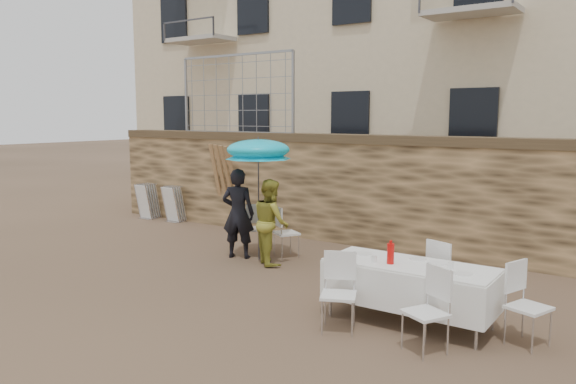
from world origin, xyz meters
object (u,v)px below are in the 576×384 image
Objects in this scene: table_chair_front_right at (425,311)px; chair_stack_left at (153,200)px; couple_chair_right at (286,232)px; table_chair_back at (446,274)px; couple_chair_left at (257,227)px; man_suit at (238,213)px; umbrella at (258,153)px; soda_bottle at (391,254)px; table_chair_front_left at (339,293)px; table_chair_side at (529,305)px; chair_stack_right at (177,203)px; woman_dress at (271,222)px; banquet_table at (410,267)px.

chair_stack_left is at bearing -176.24° from table_chair_front_right.
couple_chair_right is 1.00× the size of table_chair_back.
couple_chair_left reaches higher than chair_stack_left.
couple_chair_right is at bearing -164.02° from man_suit.
couple_chair_left is (-0.40, 0.45, -1.47)m from umbrella.
soda_bottle is 0.84m from table_chair_front_left.
table_chair_side reaches higher than chair_stack_right.
table_chair_back is 1.04× the size of chair_stack_left.
couple_chair_left is at bearing 131.63° from umbrella.
umbrella is at bearing 9.74° from table_chair_back.
man_suit is 4.89m from table_chair_front_right.
couple_chair_left is 4.23m from table_chair_front_left.
woman_dress is 1.58× the size of couple_chair_left.
table_chair_front_right and table_chair_side have the same top height.
soda_bottle reaches higher than table_chair_front_right.
table_chair_front_right is (4.41, -2.09, -0.35)m from man_suit.
table_chair_back is 8.06m from chair_stack_right.
woman_dress is at bearing 157.04° from banquet_table.
man_suit is 1.73× the size of table_chair_side.
table_chair_side is (4.91, -1.34, -1.47)m from umbrella.
man_suit is at bearing -28.39° from chair_stack_right.
table_chair_front_right is (4.01, -2.19, -1.47)m from umbrella.
chair_stack_right is at bearing -178.62° from table_chair_front_right.
man_suit reaches higher than chair_stack_left.
couple_chair_left is at bearing -17.15° from chair_stack_left.
woman_dress is at bearing 157.83° from man_suit.
table_chair_front_left reaches higher than banquet_table.
man_suit is at bearing 12.04° from table_chair_back.
soda_bottle is (2.96, -1.49, 0.15)m from woman_dress.
banquet_table is at bearing 26.80° from table_chair_front_left.
umbrella is at bearing -20.59° from chair_stack_left.
soda_bottle is at bearing -22.68° from chair_stack_left.
chair_stack_right is at bearing 155.26° from umbrella.
couple_chair_right is 5.35m from chair_stack_left.
man_suit reaches higher than chair_stack_right.
chair_stack_left is at bearing 3.45° from table_chair_back.
man_suit is at bearing -165.96° from umbrella.
woman_dress is 0.72× the size of banquet_table.
couple_chair_right is 3.57m from table_chair_back.
chair_stack_left is (-4.47, 1.93, -0.37)m from man_suit.
umbrella reaches higher than chair_stack_right.
man_suit is 3.99m from soda_bottle.
woman_dress reaches higher than soda_bottle.
umbrella is (0.40, 0.10, 1.12)m from man_suit.
soda_bottle is at bearing 86.66° from table_chair_back.
table_chair_side is at bearing 123.69° from couple_chair_left.
couple_chair_right is 1.04× the size of chair_stack_left.
couple_chair_left is 1.00× the size of table_chair_front_left.
table_chair_back is (4.11, -1.09, 0.00)m from couple_chair_left.
table_chair_front_left is at bearing 103.72° from couple_chair_left.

